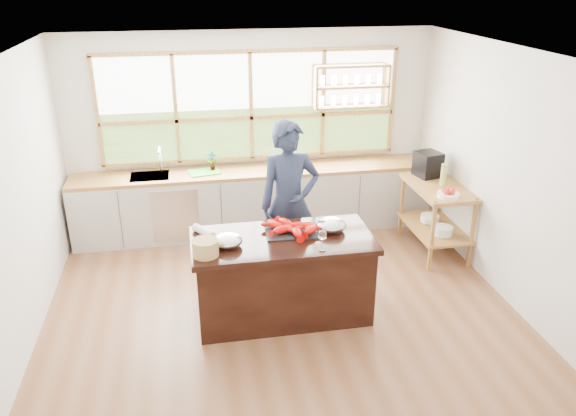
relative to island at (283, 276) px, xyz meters
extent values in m
plane|color=brown|center=(0.00, 0.20, -0.45)|extent=(5.00, 5.00, 0.00)
cube|color=beige|center=(0.00, 2.45, 0.90)|extent=(5.00, 0.02, 2.70)
cube|color=beige|center=(0.00, -2.05, 0.90)|extent=(5.00, 0.02, 2.70)
cube|color=beige|center=(-2.50, 0.20, 0.90)|extent=(0.02, 4.50, 2.70)
cube|color=beige|center=(2.50, 0.20, 0.90)|extent=(0.02, 4.50, 2.70)
cube|color=white|center=(0.00, 0.20, 2.25)|extent=(5.00, 4.50, 0.02)
cube|color=#B7774B|center=(0.00, 2.42, 1.25)|extent=(4.05, 0.06, 1.50)
cube|color=white|center=(0.00, 2.44, 1.59)|extent=(3.98, 0.01, 0.75)
cube|color=#2A5E1E|center=(0.00, 2.44, 0.87)|extent=(3.98, 0.01, 0.70)
cube|color=#B7774B|center=(1.35, 2.31, 1.77)|extent=(1.00, 0.28, 0.03)
cube|color=#B7774B|center=(1.35, 2.31, 1.50)|extent=(1.00, 0.28, 0.03)
cube|color=#B7774B|center=(1.35, 2.31, 1.22)|extent=(1.00, 0.28, 0.03)
cube|color=#B7774B|center=(0.85, 2.31, 1.50)|extent=(0.03, 0.28, 0.55)
cube|color=#B7774B|center=(1.85, 2.31, 1.50)|extent=(0.03, 0.28, 0.55)
cube|color=#A8A69E|center=(0.00, 2.14, -0.03)|extent=(4.90, 0.62, 0.85)
cube|color=silver|center=(-1.10, 1.82, -0.02)|extent=(0.60, 0.01, 0.72)
cube|color=#AA6F2E|center=(0.00, 2.14, 0.42)|extent=(4.90, 0.62, 0.05)
cube|color=silver|center=(-1.40, 2.14, 0.37)|extent=(0.50, 0.42, 0.16)
cube|color=#AA6F2E|center=(2.45, 0.60, 0.00)|extent=(0.04, 0.04, 0.90)
cube|color=#AA6F2E|center=(2.45, 1.60, 0.00)|extent=(0.04, 0.04, 0.90)
cube|color=#AA6F2E|center=(1.93, 0.60, 0.00)|extent=(0.04, 0.04, 0.90)
cube|color=#AA6F2E|center=(1.93, 1.60, 0.00)|extent=(0.04, 0.04, 0.90)
cube|color=#AA6F2E|center=(2.19, 1.10, -0.13)|extent=(0.62, 1.10, 0.03)
cube|color=#AA6F2E|center=(2.19, 1.10, 0.42)|extent=(0.62, 1.10, 0.05)
cylinder|color=white|center=(2.19, 0.85, -0.07)|extent=(0.24, 0.24, 0.11)
cylinder|color=white|center=(2.19, 1.25, -0.07)|extent=(0.24, 0.24, 0.09)
cube|color=black|center=(0.00, 0.00, -0.03)|extent=(1.77, 0.82, 0.84)
cube|color=black|center=(0.00, 0.00, 0.42)|extent=(1.85, 0.90, 0.06)
imported|color=#1C243C|center=(0.22, 0.76, 0.50)|extent=(0.73, 0.51, 1.91)
imported|color=slate|center=(-0.57, 2.20, 0.58)|extent=(0.15, 0.11, 0.27)
cube|color=green|center=(-0.69, 2.14, 0.45)|extent=(0.45, 0.37, 0.01)
cube|color=black|center=(2.19, 1.47, 0.61)|extent=(0.35, 0.36, 0.33)
cylinder|color=#9FB452|center=(2.24, 1.10, 0.59)|extent=(0.09, 0.09, 0.28)
cylinder|color=white|center=(2.14, 0.73, 0.47)|extent=(0.26, 0.26, 0.05)
sphere|color=red|center=(2.19, 0.73, 0.52)|extent=(0.07, 0.07, 0.07)
sphere|color=red|center=(2.16, 0.78, 0.52)|extent=(0.07, 0.07, 0.07)
sphere|color=red|center=(2.10, 0.76, 0.52)|extent=(0.07, 0.07, 0.07)
sphere|color=red|center=(2.10, 0.70, 0.52)|extent=(0.07, 0.07, 0.07)
sphere|color=red|center=(2.16, 0.68, 0.52)|extent=(0.07, 0.07, 0.07)
cube|color=black|center=(0.12, 0.11, 0.45)|extent=(0.57, 0.43, 0.02)
ellipsoid|color=red|center=(0.00, 0.06, 0.50)|extent=(0.23, 0.15, 0.08)
ellipsoid|color=red|center=(0.20, 0.13, 0.50)|extent=(0.23, 0.14, 0.08)
ellipsoid|color=red|center=(0.30, 0.01, 0.50)|extent=(0.21, 0.21, 0.08)
ellipsoid|color=red|center=(0.07, 0.23, 0.50)|extent=(0.18, 0.23, 0.08)
ellipsoid|color=red|center=(0.14, -0.03, 0.50)|extent=(0.11, 0.22, 0.08)
ellipsoid|color=red|center=(-0.04, 0.19, 0.50)|extent=(0.20, 0.22, 0.08)
ellipsoid|color=silver|center=(-0.55, -0.08, 0.51)|extent=(0.29, 0.29, 0.14)
ellipsoid|color=silver|center=(0.53, 0.08, 0.51)|extent=(0.30, 0.30, 0.15)
cylinder|color=white|center=(0.33, -0.35, 0.45)|extent=(0.06, 0.06, 0.01)
cylinder|color=white|center=(0.33, -0.35, 0.52)|extent=(0.01, 0.01, 0.13)
ellipsoid|color=white|center=(0.33, -0.35, 0.62)|extent=(0.08, 0.08, 0.10)
cylinder|color=tan|center=(-0.78, -0.24, 0.53)|extent=(0.25, 0.25, 0.16)
cylinder|color=silver|center=(-0.78, 0.22, 0.49)|extent=(0.24, 0.29, 0.08)
camera|label=1|loc=(-0.87, -5.03, 2.97)|focal=35.00mm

